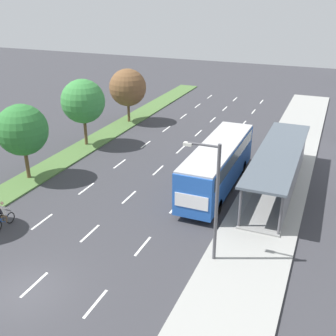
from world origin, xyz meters
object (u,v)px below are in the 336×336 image
object	(u,v)px
bus	(218,162)
streetlight	(214,195)
cyclist	(3,216)
median_tree_third	(83,101)
median_tree_fourth	(128,88)
median_tree_second	(22,130)
bus_shelter	(282,167)

from	to	relation	value
bus	streetlight	size ratio (longest dim) A/B	1.74
cyclist	median_tree_third	world-z (taller)	median_tree_third
streetlight	median_tree_fourth	bearing A→B (deg)	127.23
median_tree_second	median_tree_fourth	xyz separation A→B (m)	(0.33, 15.94, -0.10)
bus	streetlight	distance (m)	9.00
bus_shelter	streetlight	world-z (taller)	streetlight
median_tree_second	median_tree_fourth	bearing A→B (deg)	88.83
median_tree_second	bus_shelter	bearing A→B (deg)	16.43
bus	median_tree_fourth	size ratio (longest dim) A/B	1.99
bus	streetlight	bearing A→B (deg)	-75.75
median_tree_second	median_tree_fourth	distance (m)	15.94
bus	median_tree_second	world-z (taller)	median_tree_second
bus_shelter	bus	bearing A→B (deg)	-162.22
bus_shelter	median_tree_second	size ratio (longest dim) A/B	2.37
bus_shelter	median_tree_third	distance (m)	18.35
cyclist	streetlight	bearing A→B (deg)	7.48
cyclist	median_tree_third	size ratio (longest dim) A/B	0.30
median_tree_second	bus	bearing A→B (deg)	16.01
median_tree_second	streetlight	bearing A→B (deg)	-16.09
cyclist	median_tree_fourth	distance (m)	22.59
bus_shelter	median_tree_second	bearing A→B (deg)	-163.57
median_tree_second	streetlight	size ratio (longest dim) A/B	0.88
bus	median_tree_second	size ratio (longest dim) A/B	1.98
median_tree_third	streetlight	xyz separation A→B (m)	(15.90, -12.56, -0.29)
streetlight	cyclist	bearing A→B (deg)	-172.52
bus_shelter	median_tree_third	size ratio (longest dim) A/B	2.24
cyclist	median_tree_second	size ratio (longest dim) A/B	0.32
median_tree_third	median_tree_fourth	world-z (taller)	median_tree_third
bus_shelter	bus	size ratio (longest dim) A/B	1.20
streetlight	bus	bearing A→B (deg)	104.25
bus	cyclist	bearing A→B (deg)	-135.66
median_tree_third	median_tree_second	bearing A→B (deg)	-90.22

